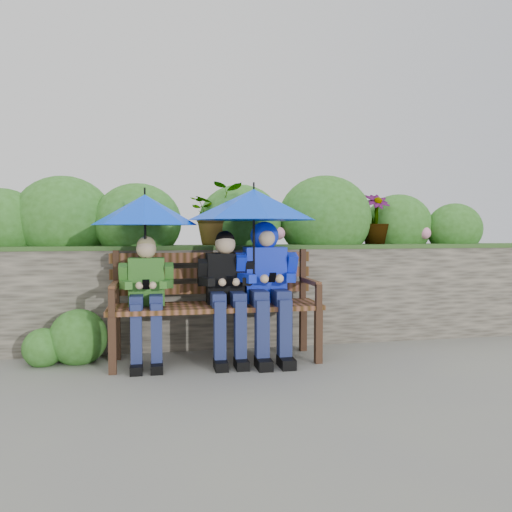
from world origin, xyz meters
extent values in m
plane|color=gray|center=(0.00, 0.00, 0.00)|extent=(60.00, 60.00, 0.00)
cube|color=#474339|center=(0.00, 0.75, 0.50)|extent=(8.00, 0.40, 1.00)
cube|color=#385829|center=(0.00, 0.75, 1.01)|extent=(8.00, 0.42, 0.04)
cube|color=#385829|center=(0.00, 1.95, 0.48)|extent=(8.00, 2.00, 0.96)
ellipsoid|color=#2C5F1A|center=(-2.37, 0.96, 1.24)|extent=(0.79, 0.63, 0.71)
ellipsoid|color=#2C5F1A|center=(-1.80, 1.00, 1.29)|extent=(0.97, 0.78, 0.87)
ellipsoid|color=#2C5F1A|center=(-1.07, 0.86, 1.26)|extent=(0.87, 0.70, 0.79)
ellipsoid|color=#2C5F1A|center=(0.00, 0.99, 1.27)|extent=(0.90, 0.72, 0.81)
ellipsoid|color=#2C5F1A|center=(0.95, 0.97, 1.31)|extent=(1.05, 0.84, 0.94)
ellipsoid|color=#2C5F1A|center=(1.90, 1.10, 1.24)|extent=(0.80, 0.64, 0.72)
ellipsoid|color=#2C5F1A|center=(2.52, 0.94, 1.20)|extent=(0.66, 0.53, 0.59)
sphere|color=pink|center=(-1.40, 0.85, 1.15)|extent=(0.14, 0.14, 0.14)
sphere|color=pink|center=(0.39, 0.85, 1.15)|extent=(0.14, 0.14, 0.14)
sphere|color=pink|center=(2.09, 0.85, 1.15)|extent=(0.14, 0.14, 0.14)
imported|color=#2C5F1A|center=(-0.26, 0.85, 1.35)|extent=(0.57, 0.49, 0.63)
imported|color=#2C5F1A|center=(1.49, 0.85, 1.31)|extent=(0.31, 0.31, 0.55)
sphere|color=#2C5F1A|center=(-1.58, 0.35, 0.22)|extent=(0.51, 0.51, 0.51)
sphere|color=#2C5F1A|center=(-1.87, 0.30, 0.15)|extent=(0.35, 0.35, 0.35)
cube|color=#3B2518|center=(-1.24, -0.12, 0.24)|extent=(0.06, 0.06, 0.47)
cube|color=#3B2518|center=(-1.24, 0.36, 0.24)|extent=(0.06, 0.06, 0.47)
cube|color=#3B2518|center=(0.52, -0.12, 0.24)|extent=(0.06, 0.06, 0.47)
cube|color=#3B2518|center=(0.52, 0.36, 0.24)|extent=(0.06, 0.06, 0.47)
cube|color=#412A10|center=(-0.36, -0.08, 0.49)|extent=(1.89, 0.11, 0.04)
cube|color=#412A10|center=(-0.36, 0.06, 0.49)|extent=(1.89, 0.11, 0.04)
cube|color=#412A10|center=(-0.36, 0.19, 0.49)|extent=(1.89, 0.11, 0.04)
cube|color=#412A10|center=(-0.36, 0.33, 0.49)|extent=(1.89, 0.11, 0.04)
cube|color=#3B2518|center=(-1.24, 0.38, 0.74)|extent=(0.05, 0.05, 0.53)
cube|color=#412A10|center=(-1.24, 0.12, 0.70)|extent=(0.05, 0.49, 0.04)
cube|color=#3B2518|center=(-1.24, -0.12, 0.59)|extent=(0.05, 0.05, 0.23)
cube|color=#3B2518|center=(0.52, 0.38, 0.74)|extent=(0.05, 0.05, 0.53)
cube|color=#412A10|center=(0.52, 0.12, 0.70)|extent=(0.05, 0.49, 0.04)
cube|color=#3B2518|center=(0.52, -0.12, 0.59)|extent=(0.05, 0.05, 0.23)
cube|color=#412A10|center=(-0.36, 0.39, 0.63)|extent=(1.89, 0.04, 0.09)
cube|color=#412A10|center=(-0.36, 0.39, 0.78)|extent=(1.89, 0.04, 0.09)
cube|color=#412A10|center=(-0.36, 0.39, 0.93)|extent=(1.89, 0.04, 0.09)
cube|color=#2F6621|center=(-0.97, 0.22, 0.73)|extent=(0.31, 0.18, 0.42)
sphere|color=#D8B487|center=(-0.97, 0.20, 1.02)|extent=(0.17, 0.17, 0.17)
sphere|color=tan|center=(-0.97, 0.21, 1.05)|extent=(0.17, 0.17, 0.17)
cube|color=navy|center=(-1.05, 0.07, 0.57)|extent=(0.11, 0.29, 0.11)
cube|color=navy|center=(-1.05, -0.07, 0.29)|extent=(0.09, 0.10, 0.57)
cube|color=black|center=(-1.05, -0.13, 0.04)|extent=(0.10, 0.20, 0.07)
cube|color=navy|center=(-0.89, 0.07, 0.57)|extent=(0.11, 0.29, 0.11)
cube|color=navy|center=(-0.89, -0.07, 0.29)|extent=(0.09, 0.10, 0.57)
cube|color=black|center=(-0.89, -0.13, 0.04)|extent=(0.10, 0.20, 0.07)
cube|color=#2F6621|center=(-1.17, 0.17, 0.78)|extent=(0.07, 0.17, 0.23)
cube|color=#2F6621|center=(-1.14, 0.05, 0.72)|extent=(0.12, 0.19, 0.06)
sphere|color=#D8B487|center=(-1.03, -0.03, 0.72)|extent=(0.06, 0.06, 0.06)
cube|color=#2F6621|center=(-0.77, 0.17, 0.78)|extent=(0.07, 0.17, 0.23)
cube|color=#2F6621|center=(-0.80, 0.05, 0.72)|extent=(0.12, 0.19, 0.06)
sphere|color=#D8B487|center=(-0.92, -0.03, 0.72)|extent=(0.06, 0.06, 0.06)
cube|color=black|center=(-0.97, -0.04, 0.73)|extent=(0.06, 0.07, 0.09)
cube|color=black|center=(-0.27, 0.22, 0.74)|extent=(0.34, 0.20, 0.46)
sphere|color=#D8B487|center=(-0.27, 0.20, 1.06)|extent=(0.19, 0.19, 0.19)
sphere|color=black|center=(-0.27, 0.21, 1.09)|extent=(0.18, 0.18, 0.18)
cube|color=navy|center=(-0.36, 0.06, 0.57)|extent=(0.12, 0.32, 0.12)
cube|color=navy|center=(-0.36, -0.10, 0.29)|extent=(0.10, 0.11, 0.57)
cube|color=black|center=(-0.36, -0.16, 0.04)|extent=(0.11, 0.22, 0.08)
cube|color=navy|center=(-0.18, 0.06, 0.57)|extent=(0.12, 0.32, 0.12)
cube|color=navy|center=(-0.18, -0.10, 0.29)|extent=(0.10, 0.11, 0.57)
cube|color=black|center=(-0.18, -0.16, 0.04)|extent=(0.11, 0.22, 0.08)
cube|color=black|center=(-0.48, 0.17, 0.80)|extent=(0.08, 0.18, 0.25)
cube|color=black|center=(-0.45, 0.04, 0.73)|extent=(0.13, 0.21, 0.07)
sphere|color=#D8B487|center=(-0.33, -0.05, 0.73)|extent=(0.07, 0.07, 0.07)
cube|color=black|center=(-0.05, 0.17, 0.80)|extent=(0.08, 0.18, 0.25)
cube|color=black|center=(-0.08, 0.04, 0.73)|extent=(0.13, 0.21, 0.07)
sphere|color=#D8B487|center=(-0.21, -0.05, 0.73)|extent=(0.07, 0.07, 0.07)
cube|color=black|center=(-0.27, -0.06, 0.74)|extent=(0.06, 0.07, 0.09)
cube|color=#151ED5|center=(0.11, 0.22, 0.77)|extent=(0.38, 0.22, 0.51)
sphere|color=#D8B487|center=(0.11, 0.20, 1.12)|extent=(0.21, 0.21, 0.21)
sphere|color=#151ED5|center=(0.11, 0.23, 1.13)|extent=(0.26, 0.26, 0.26)
sphere|color=#D8B487|center=(0.11, 0.15, 1.11)|extent=(0.16, 0.16, 0.16)
cube|color=navy|center=(0.01, 0.04, 0.58)|extent=(0.13, 0.36, 0.13)
cube|color=navy|center=(0.01, -0.14, 0.29)|extent=(0.11, 0.12, 0.58)
cube|color=black|center=(0.01, -0.20, 0.04)|extent=(0.12, 0.24, 0.09)
cube|color=navy|center=(0.21, 0.04, 0.58)|extent=(0.13, 0.36, 0.13)
cube|color=navy|center=(0.21, -0.14, 0.29)|extent=(0.11, 0.12, 0.58)
cube|color=black|center=(0.21, -0.20, 0.04)|extent=(0.12, 0.24, 0.09)
cube|color=#151ED5|center=(-0.13, 0.16, 0.84)|extent=(0.09, 0.20, 0.28)
cube|color=#151ED5|center=(-0.10, 0.02, 0.76)|extent=(0.14, 0.24, 0.08)
sphere|color=#D8B487|center=(0.04, -0.08, 0.76)|extent=(0.08, 0.08, 0.08)
cube|color=#151ED5|center=(0.35, 0.16, 0.84)|extent=(0.09, 0.20, 0.28)
cube|color=#151ED5|center=(0.31, 0.02, 0.76)|extent=(0.14, 0.24, 0.08)
sphere|color=#D8B487|center=(0.17, -0.08, 0.76)|extent=(0.08, 0.08, 0.08)
cube|color=black|center=(0.11, -0.09, 0.77)|extent=(0.06, 0.07, 0.09)
cone|color=#003BF1|center=(-0.98, 0.16, 1.36)|extent=(0.92, 0.92, 0.27)
cylinder|color=black|center=(-0.98, 0.16, 1.52)|extent=(0.02, 0.02, 0.06)
cylinder|color=black|center=(-0.98, 0.16, 1.06)|extent=(0.02, 0.02, 0.61)
sphere|color=black|center=(-0.98, 0.16, 0.76)|extent=(0.04, 0.04, 0.04)
cone|color=#003BF1|center=(-0.02, 0.11, 1.41)|extent=(1.18, 1.18, 0.28)
cylinder|color=black|center=(-0.02, 0.11, 1.58)|extent=(0.02, 0.02, 0.06)
cylinder|color=black|center=(-0.02, 0.11, 1.09)|extent=(0.02, 0.02, 0.64)
sphere|color=black|center=(-0.02, 0.11, 0.78)|extent=(0.04, 0.04, 0.04)
camera|label=1|loc=(-0.87, -4.31, 1.19)|focal=35.00mm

